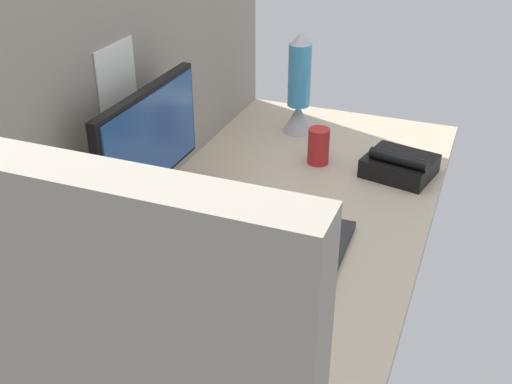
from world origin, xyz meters
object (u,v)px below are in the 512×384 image
monitor (151,154)px  lava_lamp (299,91)px  desk_phone (399,165)px  keyboard (312,260)px  mug_red_plastic (318,146)px  mouse (276,333)px

monitor → lava_lamp: size_ratio=1.27×
monitor → desk_phone: size_ratio=1.94×
monitor → lava_lamp: bearing=-11.6°
monitor → keyboard: 45.88cm
keyboard → mug_red_plastic: 53.14cm
mouse → mug_red_plastic: (78.62, 14.65, 3.89)cm
keyboard → mouse: 27.51cm
monitor → mouse: size_ratio=4.47×
keyboard → desk_phone: (52.02, -10.89, 2.19)cm
keyboard → mug_red_plastic: size_ratio=3.31×
keyboard → lava_lamp: lava_lamp is taller
lava_lamp → desk_phone: lava_lamp is taller
mouse → desk_phone: 80.13cm
mouse → lava_lamp: bearing=-7.8°
monitor → desk_phone: 75.14cm
monitor → mug_red_plastic: bearing=-29.0°
keyboard → desk_phone: bearing=-13.4°
mouse → lava_lamp: 104.01cm
mouse → lava_lamp: size_ratio=0.28×
keyboard → lava_lamp: bearing=19.0°
desk_phone → mug_red_plastic: bearing=92.0°
mouse → desk_phone: (79.50, -9.92, 1.49)cm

